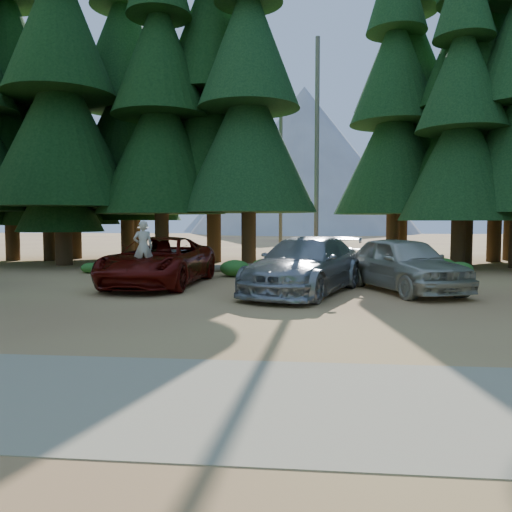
% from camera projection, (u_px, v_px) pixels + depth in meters
% --- Properties ---
extents(ground, '(160.00, 160.00, 0.00)m').
position_uv_depth(ground, '(297.00, 310.00, 12.77)').
color(ground, '#A56A46').
rests_on(ground, ground).
extents(gravel_strip, '(26.00, 3.50, 0.01)m').
position_uv_depth(gravel_strip, '(290.00, 401.00, 6.32)').
color(gravel_strip, tan).
rests_on(gravel_strip, ground).
extents(forest_belt_north, '(36.00, 7.00, 22.00)m').
position_uv_depth(forest_belt_north, '(301.00, 262.00, 27.67)').
color(forest_belt_north, black).
rests_on(forest_belt_north, ground).
extents(snag_front, '(0.24, 0.24, 12.00)m').
position_uv_depth(snag_front, '(317.00, 152.00, 26.67)').
color(snag_front, '#666252').
rests_on(snag_front, ground).
extents(snag_back, '(0.20, 0.20, 10.00)m').
position_uv_depth(snag_back, '(281.00, 173.00, 28.42)').
color(snag_back, '#666252').
rests_on(snag_back, ground).
extents(mountain_peak, '(48.00, 50.00, 28.00)m').
position_uv_depth(mountain_peak, '(291.00, 169.00, 99.74)').
color(mountain_peak, gray).
rests_on(mountain_peak, ground).
extents(red_pickup, '(3.16, 6.34, 1.72)m').
position_uv_depth(red_pickup, '(159.00, 261.00, 17.73)').
color(red_pickup, '#5A0C07').
rests_on(red_pickup, ground).
extents(silver_minivan_center, '(4.49, 6.58, 1.77)m').
position_uv_depth(silver_minivan_center, '(305.00, 265.00, 15.85)').
color(silver_minivan_center, '#95989C').
rests_on(silver_minivan_center, ground).
extents(silver_minivan_right, '(3.87, 5.69, 1.80)m').
position_uv_depth(silver_minivan_right, '(403.00, 264.00, 16.24)').
color(silver_minivan_right, beige).
rests_on(silver_minivan_right, ground).
extents(frisbee_player, '(0.71, 0.58, 1.67)m').
position_uv_depth(frisbee_player, '(143.00, 247.00, 15.88)').
color(frisbee_player, beige).
rests_on(frisbee_player, ground).
extents(log_left, '(3.87, 2.57, 0.31)m').
position_uv_depth(log_left, '(242.00, 267.00, 23.10)').
color(log_left, '#666252').
rests_on(log_left, ground).
extents(log_mid, '(2.49, 2.13, 0.25)m').
position_uv_depth(log_mid, '(333.00, 268.00, 23.04)').
color(log_mid, '#666252').
rests_on(log_mid, ground).
extents(log_right, '(5.38, 1.86, 0.35)m').
position_uv_depth(log_right, '(406.00, 269.00, 21.85)').
color(log_right, '#666252').
rests_on(log_right, ground).
extents(shrub_far_left, '(0.93, 0.93, 0.51)m').
position_uv_depth(shrub_far_left, '(124.00, 269.00, 21.12)').
color(shrub_far_left, '#285B1B').
rests_on(shrub_far_left, ground).
extents(shrub_left, '(1.13, 1.13, 0.62)m').
position_uv_depth(shrub_left, '(265.00, 266.00, 22.09)').
color(shrub_left, '#285B1B').
rests_on(shrub_left, ground).
extents(shrub_center_left, '(1.25, 1.25, 0.69)m').
position_uv_depth(shrub_center_left, '(235.00, 268.00, 20.61)').
color(shrub_center_left, '#285B1B').
rests_on(shrub_center_left, ground).
extents(shrub_center_right, '(0.83, 0.83, 0.46)m').
position_uv_depth(shrub_center_right, '(283.00, 267.00, 22.42)').
color(shrub_center_right, '#285B1B').
rests_on(shrub_center_right, ground).
extents(shrub_right, '(1.21, 1.21, 0.66)m').
position_uv_depth(shrub_right, '(441.00, 265.00, 22.08)').
color(shrub_right, '#285B1B').
rests_on(shrub_right, ground).
extents(shrub_far_right, '(1.07, 1.07, 0.59)m').
position_uv_depth(shrub_far_right, '(460.00, 269.00, 20.81)').
color(shrub_far_right, '#285B1B').
rests_on(shrub_far_right, ground).
extents(shrub_edge_west, '(0.84, 0.84, 0.46)m').
position_uv_depth(shrub_edge_west, '(91.00, 268.00, 21.94)').
color(shrub_edge_west, '#285B1B').
rests_on(shrub_edge_west, ground).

